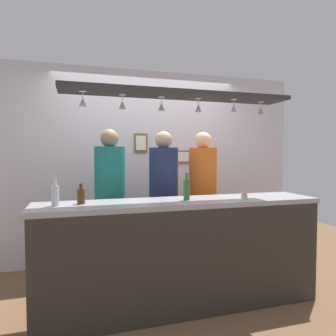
# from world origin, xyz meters

# --- Properties ---
(ground_plane) EXTENTS (8.00, 8.00, 0.00)m
(ground_plane) POSITION_xyz_m (0.00, 0.00, 0.00)
(ground_plane) COLOR brown
(back_wall) EXTENTS (4.40, 0.06, 2.60)m
(back_wall) POSITION_xyz_m (0.00, 1.10, 1.30)
(back_wall) COLOR silver
(back_wall) RESTS_ON ground_plane
(bar_counter) EXTENTS (2.70, 0.55, 1.02)m
(bar_counter) POSITION_xyz_m (0.00, -0.51, 0.69)
(bar_counter) COLOR #99999E
(bar_counter) RESTS_ON ground_plane
(overhead_glass_rack) EXTENTS (2.20, 0.36, 0.04)m
(overhead_glass_rack) POSITION_xyz_m (0.00, -0.30, 2.02)
(overhead_glass_rack) COLOR black
(hanging_wineglass_far_left) EXTENTS (0.07, 0.07, 0.13)m
(hanging_wineglass_far_left) POSITION_xyz_m (-0.89, -0.32, 1.91)
(hanging_wineglass_far_left) COLOR silver
(hanging_wineglass_far_left) RESTS_ON overhead_glass_rack
(hanging_wineglass_left) EXTENTS (0.07, 0.07, 0.13)m
(hanging_wineglass_left) POSITION_xyz_m (-0.54, -0.26, 1.91)
(hanging_wineglass_left) COLOR silver
(hanging_wineglass_left) RESTS_ON overhead_glass_rack
(hanging_wineglass_center_left) EXTENTS (0.07, 0.07, 0.13)m
(hanging_wineglass_center_left) POSITION_xyz_m (-0.17, -0.26, 1.91)
(hanging_wineglass_center_left) COLOR silver
(hanging_wineglass_center_left) RESTS_ON overhead_glass_rack
(hanging_wineglass_center) EXTENTS (0.07, 0.07, 0.13)m
(hanging_wineglass_center) POSITION_xyz_m (0.19, -0.29, 1.91)
(hanging_wineglass_center) COLOR silver
(hanging_wineglass_center) RESTS_ON overhead_glass_rack
(hanging_wineglass_center_right) EXTENTS (0.07, 0.07, 0.13)m
(hanging_wineglass_center_right) POSITION_xyz_m (0.54, -0.35, 1.91)
(hanging_wineglass_center_right) COLOR silver
(hanging_wineglass_center_right) RESTS_ON overhead_glass_rack
(hanging_wineglass_right) EXTENTS (0.07, 0.07, 0.13)m
(hanging_wineglass_right) POSITION_xyz_m (0.89, -0.28, 1.91)
(hanging_wineglass_right) COLOR silver
(hanging_wineglass_right) RESTS_ON overhead_glass_rack
(person_left_teal_shirt) EXTENTS (0.34, 0.34, 1.74)m
(person_left_teal_shirt) POSITION_xyz_m (-0.59, 0.39, 1.05)
(person_left_teal_shirt) COLOR #2D334C
(person_left_teal_shirt) RESTS_ON ground_plane
(person_middle_navy_shirt) EXTENTS (0.34, 0.34, 1.73)m
(person_middle_navy_shirt) POSITION_xyz_m (0.03, 0.39, 1.04)
(person_middle_navy_shirt) COLOR #2D334C
(person_middle_navy_shirt) RESTS_ON ground_plane
(person_right_orange_shirt) EXTENTS (0.34, 0.34, 1.73)m
(person_right_orange_shirt) POSITION_xyz_m (0.53, 0.39, 1.04)
(person_right_orange_shirt) COLOR #2D334C
(person_right_orange_shirt) RESTS_ON ground_plane
(bottle_beer_brown_stubby) EXTENTS (0.07, 0.07, 0.18)m
(bottle_beer_brown_stubby) POSITION_xyz_m (-0.91, -0.30, 1.09)
(bottle_beer_brown_stubby) COLOR #512D14
(bottle_beer_brown_stubby) RESTS_ON bar_counter
(bottle_beer_green_import) EXTENTS (0.06, 0.06, 0.26)m
(bottle_beer_green_import) POSITION_xyz_m (0.05, -0.35, 1.13)
(bottle_beer_green_import) COLOR #336B2D
(bottle_beer_green_import) RESTS_ON bar_counter
(bottle_soda_clear) EXTENTS (0.06, 0.06, 0.23)m
(bottle_soda_clear) POSITION_xyz_m (-1.12, -0.35, 1.12)
(bottle_soda_clear) COLOR silver
(bottle_soda_clear) RESTS_ON bar_counter
(cupcake) EXTENTS (0.06, 0.06, 0.08)m
(cupcake) POSITION_xyz_m (0.62, -0.43, 1.06)
(cupcake) COLOR beige
(cupcake) RESTS_ON bar_counter
(picture_frame_crest) EXTENTS (0.18, 0.02, 0.26)m
(picture_frame_crest) POSITION_xyz_m (-0.10, 1.06, 1.61)
(picture_frame_crest) COLOR brown
(picture_frame_crest) RESTS_ON back_wall
(picture_frame_lower_pair) EXTENTS (0.30, 0.02, 0.18)m
(picture_frame_lower_pair) POSITION_xyz_m (0.48, 1.06, 1.42)
(picture_frame_lower_pair) COLOR brown
(picture_frame_lower_pair) RESTS_ON back_wall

